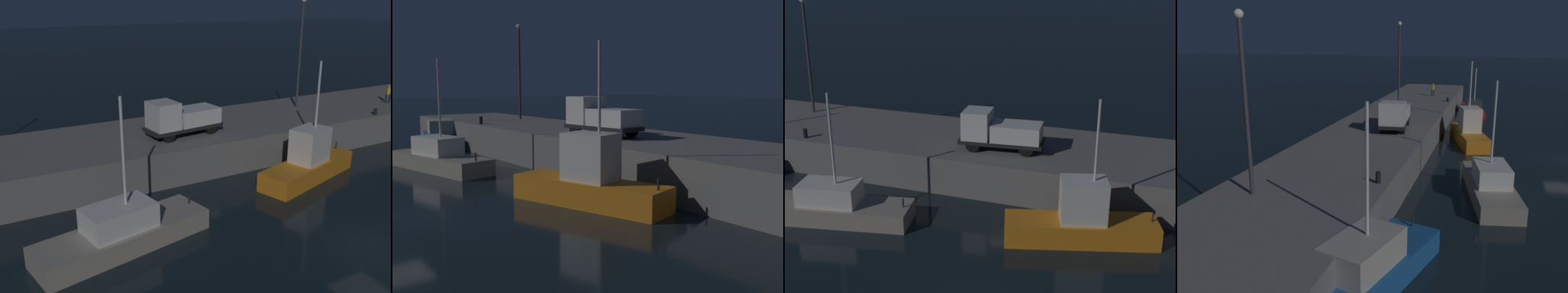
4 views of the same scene
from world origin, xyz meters
The scene contains 8 objects.
ground_plane centered at (0.00, 0.00, 0.00)m, with size 320.00×320.00×0.00m, color black.
pier_quay centered at (0.00, 14.96, 1.17)m, with size 58.57×8.52×2.35m.
fishing_trawler_red centered at (-10.26, 5.66, 0.81)m, with size 8.90×4.10×7.27m.
fishing_boat_white centered at (3.10, 7.91, 1.13)m, with size 8.10×4.27×7.56m.
fishing_boat_orange centered at (-21.85, 10.08, 0.91)m, with size 8.44×4.61×7.62m.
lamp_post_west centered at (-19.34, 16.81, 7.37)m, with size 0.44×0.44×8.68m.
utility_truck centered at (-3.21, 13.55, 3.56)m, with size 5.41×2.50×2.47m.
bollard_central centered at (-16.06, 11.33, 2.66)m, with size 0.28×0.28×0.63m, color black.
Camera 2 is at (20.86, -5.64, 5.70)m, focal length 44.91 mm.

